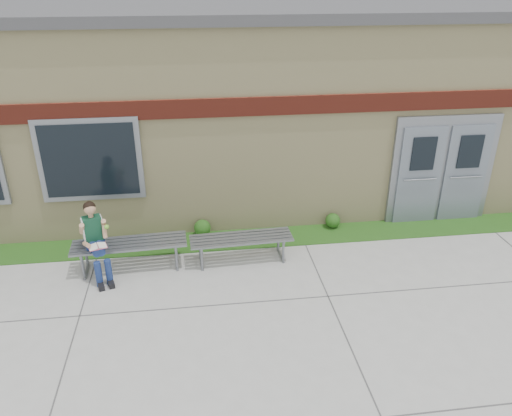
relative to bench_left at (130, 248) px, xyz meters
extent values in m
plane|color=#9E9E99|center=(2.31, -1.83, -0.40)|extent=(80.00, 80.00, 0.00)
cube|color=#134814|center=(2.31, 0.77, -0.39)|extent=(16.00, 0.80, 0.02)
cube|color=beige|center=(2.31, 4.17, 1.60)|extent=(16.00, 6.00, 4.00)
cube|color=#3F3F42|center=(2.31, 4.17, 3.70)|extent=(16.20, 6.20, 0.20)
cube|color=maroon|center=(2.31, 1.14, 2.20)|extent=(16.00, 0.06, 0.35)
cube|color=slate|center=(-0.69, 1.13, 1.30)|extent=(1.90, 0.08, 1.60)
cube|color=black|center=(-0.69, 1.09, 1.30)|extent=(1.70, 0.04, 1.40)
cube|color=slate|center=(6.31, 1.13, 0.75)|extent=(2.20, 0.08, 2.30)
cube|color=slate|center=(5.81, 1.08, 0.65)|extent=(0.92, 0.06, 2.10)
cube|color=slate|center=(6.81, 1.08, 0.65)|extent=(0.92, 0.06, 2.10)
cube|color=slate|center=(0.00, 0.00, 0.10)|extent=(2.04, 0.67, 0.04)
cube|color=slate|center=(-0.80, 0.00, -0.17)|extent=(0.08, 0.56, 0.46)
cube|color=slate|center=(0.80, 0.00, -0.17)|extent=(0.08, 0.56, 0.46)
cube|color=slate|center=(2.00, 0.00, 0.06)|extent=(1.89, 0.61, 0.04)
cube|color=slate|center=(1.25, 0.00, -0.19)|extent=(0.07, 0.52, 0.43)
cube|color=slate|center=(2.75, 0.00, -0.19)|extent=(0.07, 0.52, 0.43)
cube|color=navy|center=(-0.57, -0.06, 0.19)|extent=(0.37, 0.31, 0.15)
cube|color=#103D30|center=(-0.57, -0.07, 0.49)|extent=(0.35, 0.27, 0.43)
sphere|color=tan|center=(-0.56, -0.08, 0.86)|extent=(0.25, 0.25, 0.20)
sphere|color=black|center=(-0.57, -0.06, 0.88)|extent=(0.26, 0.26, 0.21)
cylinder|color=navy|center=(-0.58, -0.31, 0.21)|extent=(0.26, 0.42, 0.14)
cylinder|color=navy|center=(-0.42, -0.26, 0.21)|extent=(0.26, 0.42, 0.14)
cylinder|color=navy|center=(-0.49, -0.52, -0.17)|extent=(0.11, 0.11, 0.47)
cylinder|color=navy|center=(-0.33, -0.47, -0.17)|extent=(0.11, 0.11, 0.47)
cube|color=black|center=(-0.47, -0.59, -0.36)|extent=(0.17, 0.26, 0.09)
cube|color=black|center=(-0.31, -0.53, -0.36)|extent=(0.17, 0.26, 0.09)
cylinder|color=tan|center=(-0.72, -0.18, 0.54)|extent=(0.15, 0.23, 0.25)
cylinder|color=tan|center=(-0.38, -0.07, 0.54)|extent=(0.15, 0.23, 0.25)
cube|color=white|center=(-0.46, -0.40, 0.31)|extent=(0.34, 0.29, 0.01)
cube|color=#DA5174|center=(-0.46, -0.40, 0.30)|extent=(0.34, 0.30, 0.01)
sphere|color=#79CC36|center=(-0.31, -0.19, 0.55)|extent=(0.08, 0.08, 0.08)
sphere|color=#134814|center=(1.31, 1.02, -0.22)|extent=(0.34, 0.34, 0.34)
sphere|color=#134814|center=(4.02, 1.02, -0.23)|extent=(0.30, 0.30, 0.30)
camera|label=1|loc=(1.23, -7.93, 4.52)|focal=35.00mm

